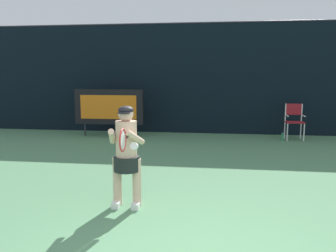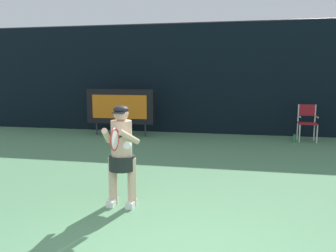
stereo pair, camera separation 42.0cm
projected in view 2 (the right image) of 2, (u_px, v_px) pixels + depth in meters
backdrop_screen at (223, 79)px, 11.37m from camera, size 18.00×0.12×3.66m
scoreboard at (120, 107)px, 11.08m from camera, size 2.20×0.21×1.50m
umpire_chair at (307, 120)px, 10.25m from camera, size 0.52×0.44×1.08m
water_bottle at (294, 138)px, 10.09m from camera, size 0.07×0.07×0.27m
tennis_player at (122, 151)px, 5.14m from camera, size 0.54×0.62×1.51m
tennis_racket at (115, 139)px, 4.61m from camera, size 0.03×0.60×0.31m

